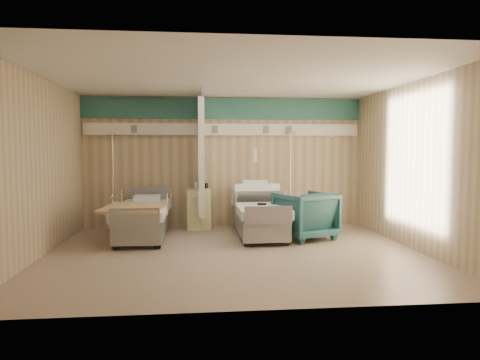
% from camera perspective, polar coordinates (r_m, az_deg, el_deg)
% --- Properties ---
extents(ground, '(6.00, 5.00, 0.00)m').
position_cam_1_polar(ground, '(7.00, -0.81, -9.69)').
color(ground, gray).
rests_on(ground, ground).
extents(room_walls, '(6.04, 5.04, 2.82)m').
position_cam_1_polar(room_walls, '(7.05, -1.25, 5.67)').
color(room_walls, tan).
rests_on(room_walls, ground).
extents(bed_right, '(1.00, 2.16, 0.63)m').
position_cam_1_polar(bed_right, '(8.27, 2.59, -5.34)').
color(bed_right, white).
rests_on(bed_right, ground).
extents(bed_left, '(1.00, 2.16, 0.63)m').
position_cam_1_polar(bed_left, '(8.25, -12.79, -5.46)').
color(bed_left, white).
rests_on(bed_left, ground).
extents(bedside_cabinet, '(0.50, 0.48, 0.85)m').
position_cam_1_polar(bedside_cabinet, '(9.06, -5.47, -3.83)').
color(bedside_cabinet, '#E4E08F').
rests_on(bedside_cabinet, ground).
extents(visitor_armchair, '(1.25, 1.26, 0.88)m').
position_cam_1_polar(visitor_armchair, '(8.10, 8.67, -4.67)').
color(visitor_armchair, '#204E51').
rests_on(visitor_armchair, ground).
extents(waffle_blanket, '(0.74, 0.69, 0.07)m').
position_cam_1_polar(waffle_blanket, '(8.04, 8.50, -1.31)').
color(waffle_blanket, silver).
rests_on(waffle_blanket, visitor_armchair).
extents(iv_stand_right, '(0.37, 0.37, 2.05)m').
position_cam_1_polar(iv_stand_right, '(9.35, 6.67, -3.63)').
color(iv_stand_right, silver).
rests_on(iv_stand_right, ground).
extents(iv_stand_left, '(0.35, 0.35, 1.98)m').
position_cam_1_polar(iv_stand_left, '(9.29, -16.47, -3.91)').
color(iv_stand_left, silver).
rests_on(iv_stand_left, ground).
extents(call_remote, '(0.17, 0.09, 0.04)m').
position_cam_1_polar(call_remote, '(8.02, 2.92, -3.23)').
color(call_remote, black).
rests_on(call_remote, bed_right).
extents(tan_blanket, '(1.09, 1.33, 0.04)m').
position_cam_1_polar(tan_blanket, '(7.76, -13.90, -3.56)').
color(tan_blanket, tan).
rests_on(tan_blanket, bed_left).
extents(toiletry_bag, '(0.24, 0.19, 0.11)m').
position_cam_1_polar(toiletry_bag, '(9.09, -5.02, -0.76)').
color(toiletry_bag, black).
rests_on(toiletry_bag, bedside_cabinet).
extents(white_cup, '(0.10, 0.10, 0.14)m').
position_cam_1_polar(white_cup, '(9.04, -5.83, -0.71)').
color(white_cup, white).
rests_on(white_cup, bedside_cabinet).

